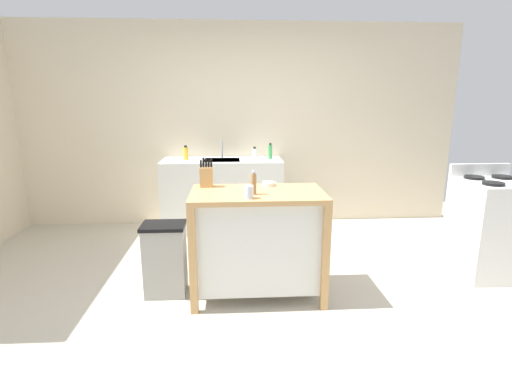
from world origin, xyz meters
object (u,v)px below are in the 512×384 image
object	(u,v)px
knife_block	(206,176)
bottle_hand_soap	(270,152)
drinking_cup	(249,192)
stove	(491,227)
kitchen_island	(257,238)
sink_faucet	(222,149)
bottle_dish_soap	(186,153)
pepper_grinder	(254,183)
bottle_spray_cleaner	(255,154)
bowl_ceramic_wide	(269,184)
trash_bin	(165,259)

from	to	relation	value
knife_block	bottle_hand_soap	xyz separation A→B (m)	(0.70, 1.57, 0.00)
drinking_cup	stove	xyz separation A→B (m)	(2.31, 0.49, -0.49)
kitchen_island	bottle_hand_soap	bearing A→B (deg)	81.13
drinking_cup	sink_faucet	world-z (taller)	sink_faucet
drinking_cup	bottle_hand_soap	size ratio (longest dim) A/B	0.50
knife_block	stove	distance (m)	2.71
bottle_dish_soap	stove	world-z (taller)	bottle_dish_soap
knife_block	pepper_grinder	world-z (taller)	knife_block
bottle_dish_soap	bottle_spray_cleaner	world-z (taller)	bottle_dish_soap
bowl_ceramic_wide	sink_faucet	world-z (taller)	sink_faucet
pepper_grinder	bottle_spray_cleaner	world-z (taller)	pepper_grinder
pepper_grinder	stove	xyz separation A→B (m)	(2.27, 0.36, -0.54)
kitchen_island	pepper_grinder	bearing A→B (deg)	-113.19
kitchen_island	knife_block	size ratio (longest dim) A/B	4.31
pepper_grinder	bottle_dish_soap	size ratio (longest dim) A/B	1.06
bottle_dish_soap	bottle_spray_cleaner	bearing A→B (deg)	-3.93
stove	sink_faucet	bearing A→B (deg)	147.41
bottle_hand_soap	bottle_spray_cleaner	world-z (taller)	bottle_hand_soap
drinking_cup	bowl_ceramic_wide	bearing A→B (deg)	66.66
sink_faucet	stove	size ratio (longest dim) A/B	0.21
bottle_dish_soap	bottle_hand_soap	world-z (taller)	bottle_hand_soap
bottle_dish_soap	bottle_hand_soap	distance (m)	1.06
pepper_grinder	bowl_ceramic_wide	bearing A→B (deg)	64.46
pepper_grinder	stove	bearing A→B (deg)	8.97
bottle_hand_soap	sink_faucet	bearing A→B (deg)	168.29
sink_faucet	bottle_hand_soap	distance (m)	0.62
sink_faucet	bottle_hand_soap	world-z (taller)	sink_faucet
pepper_grinder	sink_faucet	size ratio (longest dim) A/B	0.87
bottle_dish_soap	pepper_grinder	bearing A→B (deg)	-68.30
pepper_grinder	trash_bin	bearing A→B (deg)	169.78
sink_faucet	stove	world-z (taller)	sink_faucet
bottle_spray_cleaner	knife_block	bearing A→B (deg)	-108.39
bowl_ceramic_wide	drinking_cup	world-z (taller)	drinking_cup
pepper_grinder	bottle_spray_cleaner	xyz separation A→B (m)	(0.11, 1.81, -0.02)
bowl_ceramic_wide	bottle_spray_cleaner	xyz separation A→B (m)	(-0.04, 1.50, 0.06)
knife_block	trash_bin	xyz separation A→B (m)	(-0.36, -0.16, -0.68)
kitchen_island	knife_block	world-z (taller)	knife_block
pepper_grinder	bottle_spray_cleaner	distance (m)	1.81
knife_block	pepper_grinder	bearing A→B (deg)	-37.55
trash_bin	sink_faucet	xyz separation A→B (m)	(0.45, 1.86, 0.70)
knife_block	drinking_cup	bearing A→B (deg)	-51.32
kitchen_island	bowl_ceramic_wide	world-z (taller)	bowl_ceramic_wide
bowl_ceramic_wide	stove	bearing A→B (deg)	1.24
bottle_dish_soap	bottle_hand_soap	bearing A→B (deg)	0.15
bottle_hand_soap	pepper_grinder	bearing A→B (deg)	-99.56
bottle_hand_soap	stove	distance (m)	2.53
kitchen_island	drinking_cup	world-z (taller)	drinking_cup
kitchen_island	drinking_cup	size ratio (longest dim) A/B	10.88
pepper_grinder	bottle_hand_soap	size ratio (longest dim) A/B	0.95
kitchen_island	bottle_hand_soap	world-z (taller)	bottle_hand_soap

